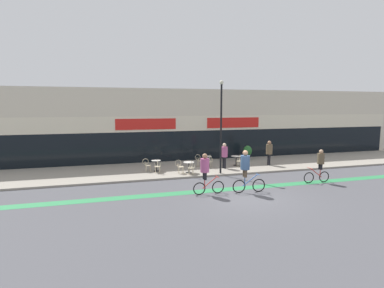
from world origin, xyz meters
name	(u,v)px	position (x,y,z in m)	size (l,w,h in m)	color
ground_plane	(246,197)	(0.00, 0.00, 0.00)	(120.00, 120.00, 0.00)	#4C4C51
sidewalk_slab	(202,167)	(0.00, 7.25, 0.06)	(40.00, 5.50, 0.12)	gray
storefront_facade	(185,124)	(0.00, 11.97, 2.92)	(40.00, 4.06, 5.86)	beige
bike_lane_stripe	(234,189)	(0.00, 1.52, 0.00)	(36.00, 0.70, 0.01)	#2D844C
bistro_table_0	(156,163)	(-3.45, 6.61, 0.65)	(0.64, 0.64, 0.75)	black
bistro_table_1	(189,165)	(-1.46, 5.51, 0.64)	(0.72, 0.72, 0.72)	black
bistro_table_2	(207,159)	(0.42, 7.31, 0.64)	(0.67, 0.67, 0.73)	black
bistro_table_3	(236,159)	(2.57, 6.92, 0.63)	(0.74, 0.74, 0.71)	black
cafe_chair_0_near	(158,165)	(-3.46, 5.99, 0.64)	(0.44, 0.59, 0.90)	beige
cafe_chair_0_side	(147,164)	(-4.08, 6.61, 0.64)	(0.58, 0.42, 0.90)	beige
cafe_chair_1_near	(191,167)	(-1.46, 4.88, 0.64)	(0.41, 0.58, 0.90)	beige
cafe_chair_1_side	(180,166)	(-2.08, 5.51, 0.64)	(0.58, 0.41, 0.90)	beige
cafe_chair_2_near	(210,161)	(0.42, 6.68, 0.64)	(0.40, 0.57, 0.90)	beige
cafe_chair_2_side	(199,160)	(-0.21, 7.30, 0.64)	(0.59, 0.42, 0.90)	beige
cafe_chair_3_near	(240,160)	(2.56, 6.30, 0.64)	(0.43, 0.59, 0.90)	beige
planter_pot	(248,152)	(4.47, 8.89, 0.78)	(0.71, 0.71, 1.17)	#4C4C51
lamp_post	(221,121)	(0.51, 4.81, 3.54)	(0.26, 0.26, 6.00)	black
cyclist_0	(206,170)	(-1.82, 0.96, 1.26)	(1.69, 0.48, 2.13)	black
cyclist_1	(246,168)	(0.30, 0.69, 1.33)	(1.80, 0.56, 2.25)	black
cyclist_2	(320,164)	(5.41, 1.40, 1.13)	(1.67, 0.49, 1.98)	black
pedestrian_near_end	(224,153)	(1.34, 6.23, 1.19)	(0.54, 0.54, 1.80)	black
pedestrian_far_end	(269,151)	(4.98, 6.37, 1.21)	(0.54, 0.54, 1.84)	black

